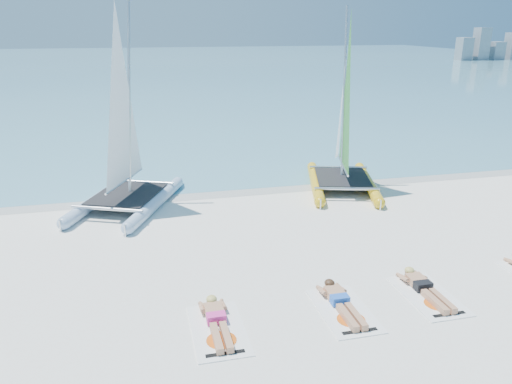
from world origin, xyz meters
TOP-DOWN VIEW (x-y plane):
  - ground at (0.00, 0.00)m, footprint 140.00×140.00m
  - sea at (0.00, 63.00)m, footprint 140.00×115.00m
  - wet_sand_strip at (0.00, 5.50)m, footprint 140.00×1.40m
  - distant_skyline at (53.71, 62.00)m, footprint 14.00×2.00m
  - catamaran_blue at (-4.14, 4.82)m, footprint 4.00×5.29m
  - catamaran_yellow at (3.31, 5.34)m, footprint 3.40×5.09m
  - towel_a at (-2.49, -2.66)m, footprint 1.00×1.85m
  - sunbather_a at (-2.49, -2.47)m, footprint 0.37×1.73m
  - towel_b at (0.09, -2.59)m, footprint 1.00×1.85m
  - sunbather_b at (0.09, -2.40)m, footprint 0.37×1.73m
  - towel_c at (2.07, -2.47)m, footprint 1.00×1.85m
  - sunbather_c at (2.07, -2.28)m, footprint 0.37×1.73m

SIDE VIEW (x-z plane):
  - ground at x=0.00m, z-range 0.00..0.00m
  - wet_sand_strip at x=0.00m, z-range 0.00..0.01m
  - sea at x=0.00m, z-range 0.00..0.01m
  - towel_a at x=-2.49m, z-range 0.00..0.02m
  - towel_b at x=0.09m, z-range 0.00..0.02m
  - towel_c at x=2.07m, z-range 0.00..0.02m
  - sunbather_a at x=-2.49m, z-range -0.01..0.25m
  - sunbather_b at x=0.09m, z-range -0.01..0.25m
  - sunbather_c at x=2.07m, z-range -0.01..0.25m
  - distant_skyline at x=53.71m, z-range -0.56..4.44m
  - catamaran_blue at x=-4.14m, z-range -1.31..5.20m
  - catamaran_yellow at x=3.31m, z-range -1.17..5.15m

